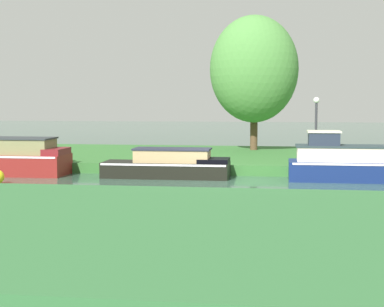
# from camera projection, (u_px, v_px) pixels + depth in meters

# --- Properties ---
(ground_plane) EXTENTS (120.00, 120.00, 0.00)m
(ground_plane) POSITION_uv_depth(u_px,v_px,m) (225.00, 183.00, 21.54)
(ground_plane) COLOR #355645
(riverbank_far) EXTENTS (72.00, 10.00, 0.40)m
(riverbank_far) POSITION_uv_depth(u_px,v_px,m) (238.00, 158.00, 28.43)
(riverbank_far) COLOR #32682E
(riverbank_far) RESTS_ON ground_plane
(riverbank_near) EXTENTS (72.00, 10.00, 0.40)m
(riverbank_near) POSITION_uv_depth(u_px,v_px,m) (185.00, 231.00, 12.64)
(riverbank_near) COLOR #2F6535
(riverbank_near) RESTS_ON ground_plane
(black_narrowboat) EXTENTS (4.66, 1.49, 1.09)m
(black_narrowboat) POSITION_uv_depth(u_px,v_px,m) (169.00, 165.00, 22.99)
(black_narrowboat) COLOR black
(black_narrowboat) RESTS_ON ground_plane
(willow_tree_left) EXTENTS (4.26, 3.62, 6.52)m
(willow_tree_left) POSITION_uv_depth(u_px,v_px,m) (254.00, 69.00, 29.97)
(willow_tree_left) COLOR brown
(willow_tree_left) RESTS_ON riverbank_far
(lamp_post) EXTENTS (0.24, 0.24, 2.57)m
(lamp_post) POSITION_uv_depth(u_px,v_px,m) (316.00, 121.00, 24.62)
(lamp_post) COLOR #333338
(lamp_post) RESTS_ON riverbank_far
(mooring_post_near) EXTENTS (0.15, 0.15, 0.59)m
(mooring_post_near) POSITION_uv_depth(u_px,v_px,m) (64.00, 154.00, 24.83)
(mooring_post_near) COLOR brown
(mooring_post_near) RESTS_ON riverbank_far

